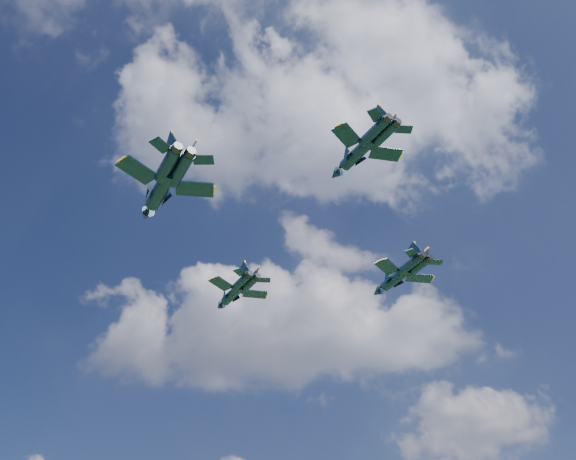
# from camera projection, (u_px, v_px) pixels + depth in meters

# --- Properties ---
(jet_lead) EXTENTS (12.21, 13.51, 3.51)m
(jet_lead) POSITION_uv_depth(u_px,v_px,m) (232.00, 295.00, 113.89)
(jet_lead) COLOR black
(jet_left) EXTENTS (14.41, 17.17, 4.34)m
(jet_left) POSITION_uv_depth(u_px,v_px,m) (160.00, 191.00, 89.61)
(jet_left) COLOR black
(jet_right) EXTENTS (12.26, 13.89, 3.58)m
(jet_right) POSITION_uv_depth(u_px,v_px,m) (395.00, 279.00, 106.83)
(jet_right) COLOR black
(jet_slot) EXTENTS (12.05, 13.14, 3.43)m
(jet_slot) POSITION_uv_depth(u_px,v_px,m) (356.00, 154.00, 86.25)
(jet_slot) COLOR black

